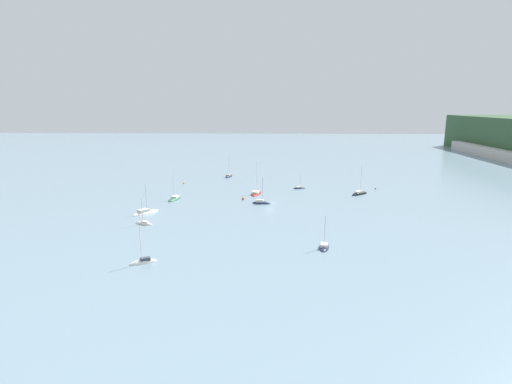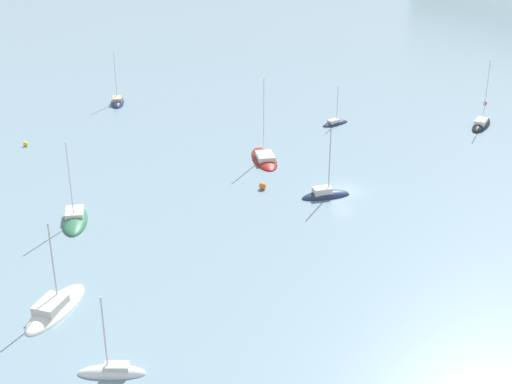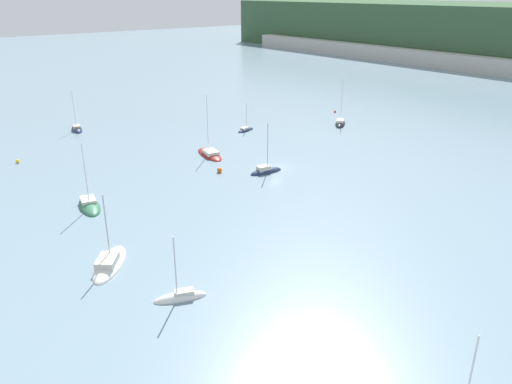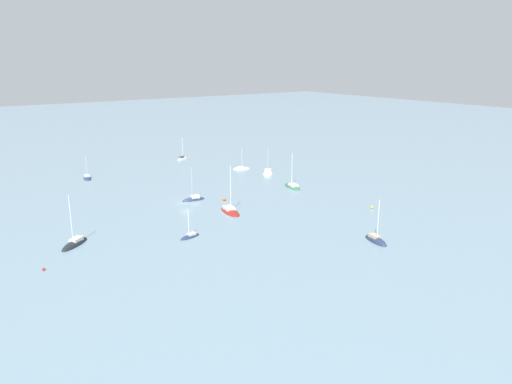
{
  "view_description": "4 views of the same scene",
  "coord_description": "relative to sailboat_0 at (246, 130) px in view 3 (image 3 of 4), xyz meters",
  "views": [
    {
      "loc": [
        122.28,
        0.24,
        30.69
      ],
      "look_at": [
        -3.8,
        -4.62,
        2.72
      ],
      "focal_mm": 28.0,
      "sensor_mm": 36.0,
      "label": 1
    },
    {
      "loc": [
        68.94,
        -38.94,
        35.07
      ],
      "look_at": [
        1.35,
        -11.92,
        2.43
      ],
      "focal_mm": 50.0,
      "sensor_mm": 36.0,
      "label": 2
    },
    {
      "loc": [
        61.43,
        -52.88,
        28.53
      ],
      "look_at": [
        13.55,
        -15.04,
        3.67
      ],
      "focal_mm": 35.0,
      "sensor_mm": 36.0,
      "label": 3
    },
    {
      "loc": [
        -107.2,
        54.53,
        34.97
      ],
      "look_at": [
        -11.56,
        -13.46,
        3.17
      ],
      "focal_mm": 35.0,
      "sensor_mm": 36.0,
      "label": 4
    }
  ],
  "objects": [
    {
      "name": "sailboat_0",
      "position": [
        0.0,
        0.0,
        0.0
      ],
      "size": [
        2.64,
        5.05,
        6.61
      ],
      "rotation": [
        0.0,
        0.0,
        1.81
      ],
      "color": "#232D4C",
      "rests_on": "ground_plane"
    },
    {
      "name": "sailboat_5",
      "position": [
        -23.2,
        -28.65,
        -0.0
      ],
      "size": [
        6.77,
        3.55,
        9.55
      ],
      "rotation": [
        0.0,
        0.0,
        2.91
      ],
      "color": "#232D4C",
      "rests_on": "ground_plane"
    },
    {
      "name": "sailboat_3",
      "position": [
        46.59,
        -43.52,
        -0.0
      ],
      "size": [
        3.25,
        5.43,
        7.71
      ],
      "rotation": [
        0.0,
        0.0,
        4.33
      ],
      "color": "white",
      "rests_on": "ground_plane"
    },
    {
      "name": "mooring_buoy_2",
      "position": [
        0.07,
        27.95,
        0.18
      ],
      "size": [
        0.54,
        0.54,
        0.54
      ],
      "color": "red",
      "rests_on": "ground_plane"
    },
    {
      "name": "sailboat_8",
      "position": [
        9.64,
        -15.68,
        0.02
      ],
      "size": [
        9.21,
        4.72,
        11.77
      ],
      "rotation": [
        0.0,
        0.0,
        2.95
      ],
      "color": "maroon",
      "rests_on": "ground_plane"
    },
    {
      "name": "ground_plane",
      "position": [
        22.68,
        -10.71,
        -0.09
      ],
      "size": [
        600.0,
        600.0,
        0.0
      ],
      "primitive_type": "plane",
      "color": "slate"
    },
    {
      "name": "sailboat_4",
      "position": [
        18.87,
        -42.1,
        0.0
      ],
      "size": [
        8.1,
        4.26,
        10.28
      ],
      "rotation": [
        0.0,
        0.0,
        6.08
      ],
      "color": "#2D6647",
      "rests_on": "ground_plane"
    },
    {
      "name": "sailboat_1",
      "position": [
        23.36,
        -13.51,
        0.03
      ],
      "size": [
        2.6,
        6.15,
        9.25
      ],
      "rotation": [
        0.0,
        0.0,
        1.45
      ],
      "color": "#232D4C",
      "rests_on": "ground_plane"
    },
    {
      "name": "sailboat_2",
      "position": [
        36.02,
        -46.41,
        0.03
      ],
      "size": [
        8.34,
        7.56,
        9.11
      ],
      "rotation": [
        0.0,
        0.0,
        2.46
      ],
      "color": "white",
      "rests_on": "ground_plane"
    },
    {
      "name": "mooring_buoy_0",
      "position": [
        18.52,
        -19.57,
        0.34
      ],
      "size": [
        0.87,
        0.87,
        0.87
      ],
      "color": "orange",
      "rests_on": "ground_plane"
    },
    {
      "name": "sailboat_9",
      "position": [
        9.05,
        20.15,
        0.01
      ],
      "size": [
        6.46,
        7.23,
        11.09
      ],
      "rotation": [
        0.0,
        0.0,
        2.26
      ],
      "color": "black",
      "rests_on": "ground_plane"
    },
    {
      "name": "mooring_buoy_1",
      "position": [
        -7.7,
        -44.83,
        0.23
      ],
      "size": [
        0.66,
        0.66,
        0.66
      ],
      "color": "yellow",
      "rests_on": "ground_plane"
    }
  ]
}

